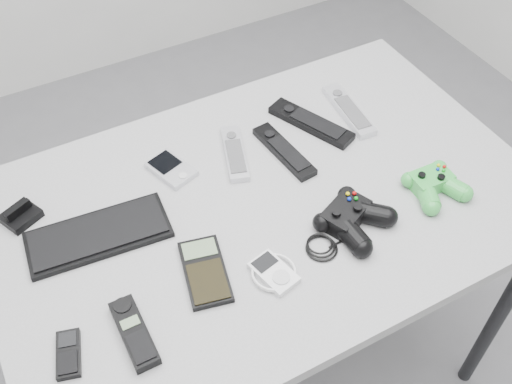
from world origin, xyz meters
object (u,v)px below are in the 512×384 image
cordless_handset (134,333)px  controller_green (434,183)px  remote_silver_a (235,153)px  remote_black_b (311,122)px  pda_keyboard (98,234)px  mp3_player (274,272)px  desk (265,220)px  pda (171,169)px  remote_black_a (284,151)px  calculator (205,271)px  mobile_phone (68,354)px  controller_black (352,217)px  remote_silver_b (349,110)px

cordless_handset → controller_green: size_ratio=1.10×
remote_silver_a → remote_black_b: size_ratio=0.79×
pda_keyboard → mp3_player: same height
desk → pda_keyboard: (-0.36, 0.07, 0.08)m
cordless_handset → pda: bearing=58.1°
controller_green → pda: bearing=148.2°
remote_black_a → calculator: remote_black_a is taller
pda → mp3_player: size_ratio=1.13×
pda_keyboard → mobile_phone: pda_keyboard is taller
mp3_player → remote_black_b: bearing=35.8°
pda_keyboard → calculator: 0.25m
mp3_player → controller_green: 0.43m
pda_keyboard → desk: bearing=-6.5°
remote_black_b → mobile_phone: 0.78m
controller_black → controller_green: 0.22m
remote_black_a → controller_green: size_ratio=1.46×
mp3_player → controller_black: 0.21m
remote_silver_b → controller_black: (-0.20, -0.31, 0.01)m
remote_silver_a → calculator: size_ratio=1.10×
remote_black_a → calculator: 0.38m
remote_black_a → remote_black_b: remote_black_b is taller
mobile_phone → calculator: bearing=24.6°
cordless_handset → controller_black: size_ratio=0.60×
pda_keyboard → calculator: bearing=-45.1°
remote_silver_b → mp3_player: bearing=-134.5°
remote_silver_b → cordless_handset: size_ratio=1.36×
pda → calculator: bearing=-118.3°
remote_black_b → controller_green: controller_green is taller
pda_keyboard → calculator: pda_keyboard is taller
desk → mp3_player: bearing=-114.0°
remote_silver_b → controller_black: 0.37m
remote_silver_a → mp3_player: size_ratio=1.84×
remote_silver_a → calculator: (-0.20, -0.27, -0.00)m
remote_black_b → cordless_handset: size_ratio=1.50×
remote_silver_b → mobile_phone: bearing=-153.0°
controller_black → mobile_phone: bearing=157.7°
controller_black → controller_green: size_ratio=1.84×
mp3_player → controller_green: (0.43, 0.03, 0.01)m
calculator → controller_black: bearing=7.1°
remote_black_b → remote_silver_b: 0.11m
pda_keyboard → controller_green: size_ratio=2.15×
remote_black_b → cordless_handset: (-0.59, -0.34, 0.00)m
pda → mp3_player: bearing=-97.8°
remote_silver_a → controller_green: controller_green is taller
remote_black_b → pda_keyboard: bearing=165.0°
mobile_phone → cordless_handset: bearing=7.1°
pda_keyboard → calculator: (0.16, -0.19, -0.00)m
remote_black_a → remote_silver_b: same height
pda_keyboard → cordless_handset: bearing=-88.2°
pda_keyboard → controller_black: controller_black is taller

